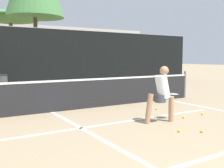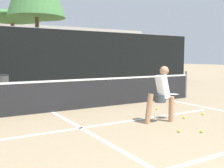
{
  "view_description": "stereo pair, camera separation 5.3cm",
  "coord_description": "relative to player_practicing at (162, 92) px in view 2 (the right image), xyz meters",
  "views": [
    {
      "loc": [
        -2.42,
        -0.48,
        1.61
      ],
      "look_at": [
        0.96,
        5.12,
        0.95
      ],
      "focal_mm": 42.0,
      "sensor_mm": 36.0,
      "label": 1
    },
    {
      "loc": [
        -2.37,
        -0.51,
        1.61
      ],
      "look_at": [
        0.96,
        5.12,
        0.95
      ],
      "focal_mm": 42.0,
      "sensor_mm": 36.0,
      "label": 2
    }
  ],
  "objects": [
    {
      "name": "tennis_ball_scattered_9",
      "position": [
        -0.27,
        -0.88,
        -0.73
      ],
      "size": [
        0.07,
        0.07,
        0.07
      ],
      "primitive_type": "sphere",
      "color": "#D1E033",
      "rests_on": "ground"
    },
    {
      "name": "court_sideline_right",
      "position": [
        2.55,
        0.2,
        -0.76
      ],
      "size": [
        0.1,
        5.77,
        0.01
      ],
      "primitive_type": "cube",
      "color": "white",
      "rests_on": "ground"
    },
    {
      "name": "tennis_ball_scattered_2",
      "position": [
        0.12,
        -1.15,
        -0.73
      ],
      "size": [
        0.07,
        0.07,
        0.07
      ],
      "primitive_type": "sphere",
      "color": "#D1E033",
      "rests_on": "ground"
    },
    {
      "name": "fence_back",
      "position": [
        -1.96,
        9.04,
        0.82
      ],
      "size": [
        24.0,
        0.06,
        3.18
      ],
      "color": "black",
      "rests_on": "ground"
    },
    {
      "name": "parked_car",
      "position": [
        2.01,
        11.44,
        -0.13
      ],
      "size": [
        1.61,
        4.2,
        1.49
      ],
      "color": "maroon",
      "rests_on": "ground"
    },
    {
      "name": "tennis_ball_scattered_5",
      "position": [
        0.95,
        1.28,
        -0.73
      ],
      "size": [
        0.07,
        0.07,
        0.07
      ],
      "primitive_type": "sphere",
      "color": "#D1E033",
      "rests_on": "ground"
    },
    {
      "name": "player_practicing",
      "position": [
        0.0,
        0.0,
        0.0
      ],
      "size": [
        1.17,
        0.49,
        1.41
      ],
      "rotation": [
        0.0,
        0.0,
        -0.22
      ],
      "color": "tan",
      "rests_on": "ground"
    },
    {
      "name": "tennis_ball_scattered_1",
      "position": [
        0.79,
        0.0,
        -0.73
      ],
      "size": [
        0.07,
        0.07,
        0.07
      ],
      "primitive_type": "sphere",
      "color": "#D1E033",
      "rests_on": "ground"
    },
    {
      "name": "net",
      "position": [
        -1.96,
        2.59,
        -0.25
      ],
      "size": [
        11.09,
        0.09,
        1.07
      ],
      "color": "slate",
      "rests_on": "ground"
    },
    {
      "name": "trash_bin",
      "position": [
        -2.55,
        8.02,
        -0.34
      ],
      "size": [
        0.55,
        0.55,
        0.85
      ],
      "color": "#3F3F42",
      "rests_on": "ground"
    },
    {
      "name": "court_service_line",
      "position": [
        -1.96,
        0.52,
        -0.76
      ],
      "size": [
        8.25,
        0.1,
        0.01
      ],
      "primitive_type": "cube",
      "color": "white",
      "rests_on": "ground"
    },
    {
      "name": "tennis_ball_scattered_4",
      "position": [
        1.56,
        0.04,
        -0.73
      ],
      "size": [
        0.07,
        0.07,
        0.07
      ],
      "primitive_type": "sphere",
      "color": "#D1E033",
      "rests_on": "ground"
    },
    {
      "name": "tree_west",
      "position": [
        -0.5,
        16.65,
        3.89
      ],
      "size": [
        4.78,
        4.78,
        5.14
      ],
      "color": "brown",
      "rests_on": "ground"
    },
    {
      "name": "court_center_mark",
      "position": [
        -1.96,
        0.2,
        -0.76
      ],
      "size": [
        0.1,
        4.77,
        0.01
      ],
      "primitive_type": "cube",
      "color": "white",
      "rests_on": "ground"
    }
  ]
}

